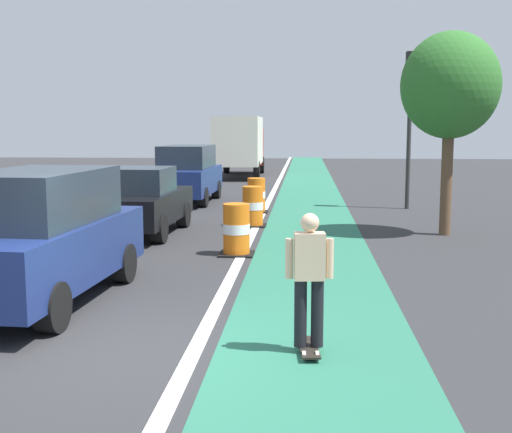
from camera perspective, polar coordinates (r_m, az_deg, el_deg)
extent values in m
plane|color=#2D2D30|center=(8.31, -11.67, -11.29)|extent=(100.00, 100.00, 0.00)
cube|color=#286B51|center=(19.73, 4.75, -0.11)|extent=(2.50, 80.00, 0.01)
cube|color=silver|center=(19.77, 0.40, -0.07)|extent=(0.20, 80.00, 0.01)
cube|color=black|center=(8.09, 4.55, -11.18)|extent=(0.29, 0.82, 0.02)
cylinder|color=silver|center=(8.33, 3.85, -10.69)|extent=(0.05, 0.11, 0.11)
cylinder|color=silver|center=(8.34, 4.92, -10.67)|extent=(0.05, 0.11, 0.11)
cylinder|color=silver|center=(7.84, 4.16, -11.89)|extent=(0.05, 0.11, 0.11)
cylinder|color=silver|center=(7.85, 5.30, -11.87)|extent=(0.05, 0.11, 0.11)
cylinder|color=black|center=(7.95, 3.86, -8.32)|extent=(0.15, 0.15, 0.82)
cylinder|color=black|center=(7.97, 5.31, -8.30)|extent=(0.15, 0.15, 0.82)
cube|color=beige|center=(7.80, 4.64, -3.43)|extent=(0.38, 0.25, 0.56)
cylinder|color=beige|center=(7.78, 2.88, -3.64)|extent=(0.09, 0.09, 0.48)
cylinder|color=beige|center=(7.83, 6.39, -3.62)|extent=(0.09, 0.09, 0.48)
sphere|color=beige|center=(7.73, 4.67, -0.52)|extent=(0.22, 0.22, 0.22)
cube|color=navy|center=(10.64, -18.13, -2.92)|extent=(2.10, 4.70, 0.90)
cube|color=#232D38|center=(10.53, -18.32, 1.64)|extent=(1.78, 2.94, 0.80)
cylinder|color=black|center=(12.34, -18.63, -3.64)|extent=(0.32, 0.69, 0.68)
cylinder|color=black|center=(11.72, -11.39, -3.98)|extent=(0.32, 0.69, 0.68)
cylinder|color=black|center=(9.14, -17.22, -7.49)|extent=(0.32, 0.69, 0.68)
cube|color=black|center=(16.87, -9.98, 0.85)|extent=(1.99, 4.17, 0.72)
cube|color=#232D38|center=(16.57, -10.28, 3.08)|extent=(1.68, 1.78, 0.64)
cylinder|color=black|center=(18.36, -11.30, 0.23)|extent=(0.31, 0.69, 0.68)
cylinder|color=black|center=(17.93, -6.30, 0.16)|extent=(0.31, 0.69, 0.68)
cylinder|color=black|center=(15.98, -14.06, -0.95)|extent=(0.31, 0.69, 0.68)
cylinder|color=black|center=(15.49, -8.36, -1.07)|extent=(0.31, 0.69, 0.68)
cube|color=navy|center=(23.84, -5.95, 3.12)|extent=(1.95, 4.64, 0.90)
cube|color=#232D38|center=(23.78, -5.98, 5.16)|extent=(1.69, 2.89, 0.80)
cylinder|color=black|center=(25.43, -7.10, 2.37)|extent=(0.30, 0.69, 0.68)
cylinder|color=black|center=(25.13, -3.45, 2.35)|extent=(0.30, 0.69, 0.68)
cylinder|color=black|center=(22.68, -8.68, 1.70)|extent=(0.30, 0.69, 0.68)
cylinder|color=black|center=(22.33, -4.60, 1.67)|extent=(0.30, 0.69, 0.68)
cylinder|color=orange|center=(13.96, -1.70, -2.32)|extent=(0.56, 0.56, 0.42)
cylinder|color=white|center=(13.91, -1.70, -1.04)|extent=(0.57, 0.57, 0.21)
cylinder|color=orange|center=(13.87, -1.71, 0.24)|extent=(0.56, 0.56, 0.42)
cube|color=black|center=(14.01, -1.69, -3.25)|extent=(0.73, 0.73, 0.04)
cylinder|color=orange|center=(18.01, -0.28, -0.05)|extent=(0.56, 0.56, 0.42)
cylinder|color=white|center=(17.97, -0.29, 0.95)|extent=(0.57, 0.57, 0.21)
cylinder|color=orange|center=(17.94, -0.29, 1.95)|extent=(0.56, 0.56, 0.42)
cube|color=black|center=(18.04, -0.28, -0.77)|extent=(0.73, 0.73, 0.04)
cylinder|color=orange|center=(20.94, 0.03, 1.04)|extent=(0.56, 0.56, 0.42)
cylinder|color=white|center=(20.91, 0.03, 1.90)|extent=(0.57, 0.57, 0.21)
cylinder|color=orange|center=(20.88, 0.03, 2.76)|extent=(0.56, 0.56, 0.42)
cube|color=black|center=(20.97, 0.03, 0.42)|extent=(0.73, 0.73, 0.04)
cube|color=silver|center=(35.24, -1.50, 6.57)|extent=(2.40, 5.64, 2.50)
cube|color=#B21E19|center=(39.09, -1.03, 6.03)|extent=(2.23, 1.94, 2.10)
cylinder|color=black|center=(39.03, -2.56, 4.47)|extent=(0.32, 0.97, 0.96)
cylinder|color=black|center=(38.88, 0.47, 4.47)|extent=(0.32, 0.97, 0.96)
cylinder|color=black|center=(34.02, -3.41, 3.99)|extent=(0.32, 0.97, 0.96)
cylinder|color=black|center=(33.84, 0.06, 3.98)|extent=(0.32, 0.97, 0.96)
cylinder|color=#2D2D2D|center=(22.32, 13.05, 6.02)|extent=(0.14, 0.14, 4.20)
cube|color=black|center=(22.40, 13.25, 12.55)|extent=(0.32, 0.32, 0.90)
sphere|color=red|center=(22.45, 13.71, 13.20)|extent=(0.16, 0.16, 0.16)
sphere|color=green|center=(22.40, 13.67, 11.87)|extent=(0.16, 0.16, 0.16)
cylinder|color=brown|center=(17.10, 16.12, 2.78)|extent=(0.28, 0.28, 2.60)
ellipsoid|color=#2D6B28|center=(17.08, 16.42, 10.82)|extent=(2.40, 2.40, 2.60)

